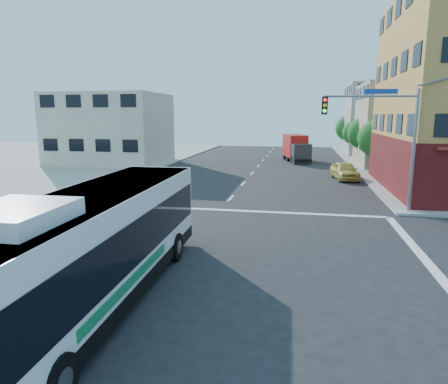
# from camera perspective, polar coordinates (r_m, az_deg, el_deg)

# --- Properties ---
(ground) EXTENTS (120.00, 120.00, 0.00)m
(ground) POSITION_cam_1_polar(r_m,az_deg,el_deg) (15.06, -7.67, -10.86)
(ground) COLOR black
(ground) RESTS_ON ground
(sidewalk_nw) EXTENTS (50.00, 50.00, 0.15)m
(sidewalk_nw) POSITION_cam_1_polar(r_m,az_deg,el_deg) (62.62, -28.50, 4.56)
(sidewalk_nw) COLOR gray
(sidewalk_nw) RESTS_ON ground
(building_east_near) EXTENTS (12.06, 10.06, 9.00)m
(building_east_near) POSITION_cam_1_polar(r_m,az_deg,el_deg) (48.84, 25.88, 8.59)
(building_east_near) COLOR tan
(building_east_near) RESTS_ON ground
(building_east_far) EXTENTS (12.06, 10.06, 10.00)m
(building_east_far) POSITION_cam_1_polar(r_m,az_deg,el_deg) (62.47, 22.64, 9.56)
(building_east_far) COLOR #979893
(building_east_far) RESTS_ON ground
(building_west) EXTENTS (12.06, 10.06, 8.00)m
(building_west) POSITION_cam_1_polar(r_m,az_deg,el_deg) (48.33, -15.87, 8.64)
(building_west) COLOR beige
(building_west) RESTS_ON ground
(signal_mast_ne) EXTENTS (7.91, 1.13, 8.07)m
(signal_mast_ne) POSITION_cam_1_polar(r_m,az_deg,el_deg) (24.29, 21.85, 8.77)
(signal_mast_ne) COLOR slate
(signal_mast_ne) RESTS_ON ground
(street_tree_a) EXTENTS (3.60, 3.60, 5.53)m
(street_tree_a) POSITION_cam_1_polar(r_m,az_deg,el_deg) (41.86, 21.12, 7.48)
(street_tree_a) COLOR #342413
(street_tree_a) RESTS_ON ground
(street_tree_b) EXTENTS (3.80, 3.80, 5.79)m
(street_tree_b) POSITION_cam_1_polar(r_m,az_deg,el_deg) (49.75, 19.53, 8.20)
(street_tree_b) COLOR #342413
(street_tree_b) RESTS_ON ground
(street_tree_c) EXTENTS (3.40, 3.40, 5.29)m
(street_tree_c) POSITION_cam_1_polar(r_m,az_deg,el_deg) (57.68, 18.34, 8.26)
(street_tree_c) COLOR #342413
(street_tree_c) RESTS_ON ground
(street_tree_d) EXTENTS (4.00, 4.00, 6.03)m
(street_tree_d) POSITION_cam_1_polar(r_m,az_deg,el_deg) (65.60, 17.48, 8.93)
(street_tree_d) COLOR #342413
(street_tree_d) RESTS_ON ground
(transit_bus) EXTENTS (3.06, 12.68, 3.74)m
(transit_bus) POSITION_cam_1_polar(r_m,az_deg,el_deg) (12.19, -18.22, -7.48)
(transit_bus) COLOR black
(transit_bus) RESTS_ON ground
(box_truck) EXTENTS (3.66, 7.43, 3.22)m
(box_truck) POSITION_cam_1_polar(r_m,az_deg,el_deg) (49.81, 10.28, 6.12)
(box_truck) COLOR #2A2A2F
(box_truck) RESTS_ON ground
(parked_car) EXTENTS (2.52, 4.82, 1.57)m
(parked_car) POSITION_cam_1_polar(r_m,az_deg,el_deg) (36.67, 16.88, 2.94)
(parked_car) COLOR gold
(parked_car) RESTS_ON ground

